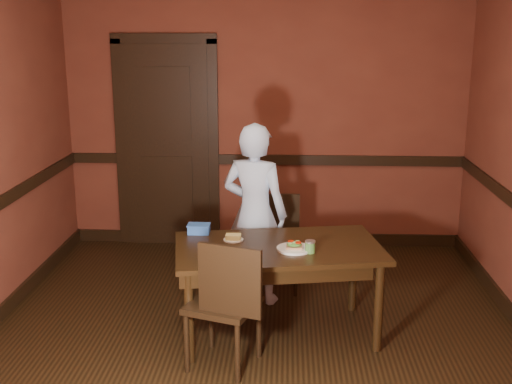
# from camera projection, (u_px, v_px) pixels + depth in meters

# --- Properties ---
(floor) EXTENTS (4.00, 4.50, 0.01)m
(floor) POSITION_uv_depth(u_px,v_px,m) (254.00, 346.00, 4.59)
(floor) COLOR black
(floor) RESTS_ON ground
(wall_back) EXTENTS (4.00, 0.02, 2.70)m
(wall_back) POSITION_uv_depth(u_px,v_px,m) (265.00, 115.00, 6.43)
(wall_back) COLOR brown
(wall_back) RESTS_ON ground
(wall_front) EXTENTS (4.00, 0.02, 2.70)m
(wall_front) POSITION_uv_depth(u_px,v_px,m) (216.00, 304.00, 2.08)
(wall_front) COLOR brown
(wall_front) RESTS_ON ground
(dado_back) EXTENTS (4.00, 0.03, 0.10)m
(dado_back) POSITION_uv_depth(u_px,v_px,m) (265.00, 160.00, 6.53)
(dado_back) COLOR black
(dado_back) RESTS_ON ground
(baseboard_back) EXTENTS (4.00, 0.03, 0.12)m
(baseboard_back) POSITION_uv_depth(u_px,v_px,m) (265.00, 238.00, 6.74)
(baseboard_back) COLOR black
(baseboard_back) RESTS_ON ground
(door) EXTENTS (1.05, 0.07, 2.20)m
(door) POSITION_uv_depth(u_px,v_px,m) (167.00, 141.00, 6.51)
(door) COLOR black
(door) RESTS_ON ground
(dining_table) EXTENTS (1.59, 1.07, 0.69)m
(dining_table) POSITION_uv_depth(u_px,v_px,m) (278.00, 290.00, 4.70)
(dining_table) COLOR black
(dining_table) RESTS_ON floor
(chair_far) EXTENTS (0.40, 0.40, 0.81)m
(chair_far) POSITION_uv_depth(u_px,v_px,m) (276.00, 244.00, 5.50)
(chair_far) COLOR black
(chair_far) RESTS_ON floor
(chair_near) EXTENTS (0.54, 0.54, 0.91)m
(chair_near) POSITION_uv_depth(u_px,v_px,m) (223.00, 302.00, 4.24)
(chair_near) COLOR black
(chair_near) RESTS_ON floor
(person) EXTENTS (0.63, 0.51, 1.49)m
(person) POSITION_uv_depth(u_px,v_px,m) (255.00, 214.00, 5.20)
(person) COLOR silver
(person) RESTS_ON floor
(sandwich_plate) EXTENTS (0.25, 0.25, 0.06)m
(sandwich_plate) POSITION_uv_depth(u_px,v_px,m) (294.00, 247.00, 4.52)
(sandwich_plate) COLOR white
(sandwich_plate) RESTS_ON dining_table
(sauce_jar) EXTENTS (0.07, 0.07, 0.09)m
(sauce_jar) POSITION_uv_depth(u_px,v_px,m) (310.00, 247.00, 4.46)
(sauce_jar) COLOR #497D36
(sauce_jar) RESTS_ON dining_table
(cheese_saucer) EXTENTS (0.15, 0.15, 0.05)m
(cheese_saucer) POSITION_uv_depth(u_px,v_px,m) (233.00, 238.00, 4.72)
(cheese_saucer) COLOR white
(cheese_saucer) RESTS_ON dining_table
(food_tub) EXTENTS (0.17, 0.12, 0.07)m
(food_tub) POSITION_uv_depth(u_px,v_px,m) (199.00, 229.00, 4.88)
(food_tub) COLOR #3365BB
(food_tub) RESTS_ON dining_table
(wrapped_veg) EXTENTS (0.26, 0.10, 0.07)m
(wrapped_veg) POSITION_uv_depth(u_px,v_px,m) (218.00, 254.00, 4.34)
(wrapped_veg) COLOR #174614
(wrapped_veg) RESTS_ON dining_table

